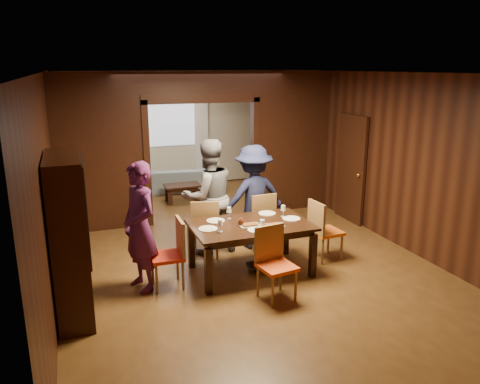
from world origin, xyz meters
name	(u,v)px	position (x,y,z in m)	size (l,w,h in m)	color
floor	(229,245)	(0.00, 0.00, 0.00)	(9.00, 9.00, 0.00)	#553418
ceiling	(228,72)	(0.00, 0.00, 2.90)	(5.50, 9.00, 0.02)	silver
room_walls	(198,143)	(0.00, 1.89, 1.51)	(5.52, 9.01, 2.90)	black
person_purple	(140,227)	(-1.64, -1.10, 0.89)	(0.65, 0.43, 1.79)	#511C4D
person_grey	(209,197)	(-0.39, -0.14, 0.94)	(0.92, 0.71, 1.89)	slate
person_navy	(253,197)	(0.38, -0.16, 0.87)	(1.13, 0.65, 1.75)	#181C3D
sofa	(181,180)	(0.06, 3.85, 0.29)	(1.96, 0.77, 0.57)	#849AAD
serving_bowl	(257,220)	(0.08, -1.09, 0.80)	(0.33, 0.33, 0.08)	black
dining_table	(251,248)	(-0.04, -1.12, 0.38)	(1.74, 1.08, 0.76)	black
coffee_table	(182,193)	(-0.13, 2.91, 0.20)	(0.80, 0.50, 0.40)	black
chair_left	(167,254)	(-1.31, -1.18, 0.48)	(0.44, 0.44, 0.97)	red
chair_right	(326,230)	(1.27, -1.07, 0.48)	(0.44, 0.44, 0.97)	orange
chair_far_l	(206,227)	(-0.49, -0.29, 0.48)	(0.44, 0.44, 0.97)	#C35012
chair_far_r	(259,219)	(0.46, -0.21, 0.48)	(0.44, 0.44, 0.97)	red
chair_near	(277,265)	(-0.02, -2.02, 0.48)	(0.44, 0.44, 0.97)	#F24D16
hutch	(70,238)	(-2.53, -1.50, 1.00)	(0.40, 1.20, 2.00)	black
door_right	(351,169)	(2.70, 0.50, 1.05)	(0.06, 0.90, 2.10)	black
window_far	(171,120)	(0.00, 4.44, 1.70)	(1.20, 0.03, 1.30)	silver
curtain_left	(142,139)	(-0.75, 4.40, 1.25)	(0.35, 0.06, 2.40)	white
curtain_right	(201,136)	(0.75, 4.40, 1.25)	(0.35, 0.06, 2.40)	white
plate_left	(208,229)	(-0.70, -1.13, 0.77)	(0.27, 0.27, 0.01)	silver
plate_far_l	(216,221)	(-0.49, -0.83, 0.77)	(0.27, 0.27, 0.01)	silver
plate_far_r	(267,213)	(0.38, -0.76, 0.77)	(0.27, 0.27, 0.01)	silver
plate_right	(291,219)	(0.62, -1.12, 0.77)	(0.27, 0.27, 0.01)	white
plate_near	(257,230)	(-0.06, -1.42, 0.77)	(0.27, 0.27, 0.01)	white
platter_a	(250,225)	(-0.09, -1.21, 0.78)	(0.30, 0.20, 0.04)	gray
platter_b	(273,225)	(0.22, -1.34, 0.78)	(0.30, 0.20, 0.04)	gray
wineglass_left	(220,226)	(-0.57, -1.30, 0.85)	(0.08, 0.08, 0.18)	white
wineglass_far	(229,213)	(-0.26, -0.79, 0.85)	(0.08, 0.08, 0.18)	white
wineglass_right	(283,211)	(0.55, -0.98, 0.85)	(0.08, 0.08, 0.18)	silver
tumbler	(262,224)	(0.03, -1.40, 0.83)	(0.07, 0.07, 0.14)	silver
condiment_jar	(241,222)	(-0.21, -1.15, 0.82)	(0.08, 0.08, 0.11)	#4A1F11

